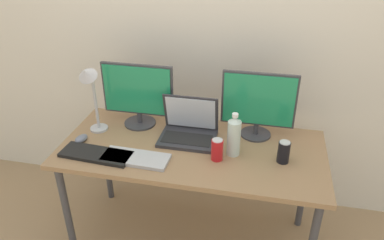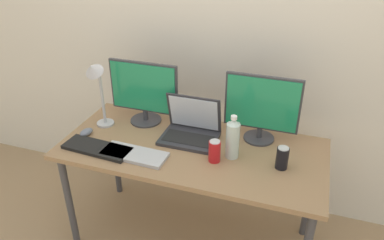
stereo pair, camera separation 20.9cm
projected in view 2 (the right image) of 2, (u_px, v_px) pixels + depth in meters
The scene contains 13 objects.
ground_plane at pixel (192, 238), 2.54m from camera, with size 16.00×16.00×0.00m, color #9E7F5B.
wall_back at pixel (221, 26), 2.40m from camera, with size 7.00×0.08×2.60m, color silver.
work_desk at pixel (192, 157), 2.21m from camera, with size 1.53×0.70×0.74m.
monitor_left at pixel (144, 92), 2.35m from camera, with size 0.45×0.20×0.41m.
monitor_center at pixel (262, 107), 2.15m from camera, with size 0.44×0.18×0.41m.
laptop_silver at pixel (191, 129), 2.25m from camera, with size 0.33×0.25×0.26m.
keyboard_main at pixel (134, 154), 2.09m from camera, with size 0.37×0.15×0.02m, color #B2B2B7.
keyboard_aux at pixel (97, 148), 2.15m from camera, with size 0.40×0.14×0.02m, color black.
mouse_by_keyboard at pixel (86, 132), 2.29m from camera, with size 0.06×0.09×0.04m, color slate.
water_bottle at pixel (233, 138), 2.04m from camera, with size 0.08×0.08×0.26m.
soda_can_near_keyboard at pixel (282, 158), 1.97m from camera, with size 0.07×0.07×0.13m.
soda_can_by_laptop at pixel (215, 151), 2.03m from camera, with size 0.07×0.07×0.13m.
desk_lamp at pixel (96, 82), 2.23m from camera, with size 0.11×0.18×0.46m.
Camera 2 is at (0.58, -1.73, 1.93)m, focal length 35.00 mm.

